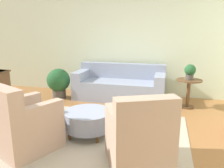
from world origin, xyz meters
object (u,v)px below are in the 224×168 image
(armchair_right, at_px, (139,140))
(side_table, at_px, (189,88))
(couch, at_px, (120,86))
(armchair_left, at_px, (23,126))
(ottoman_table, at_px, (88,120))
(potted_plant_floor, at_px, (59,82))
(potted_plant_on_side_table, at_px, (190,71))

(armchair_right, distance_m, side_table, 2.63)
(couch, xyz_separation_m, armchair_left, (-0.76, -2.79, 0.06))
(armchair_left, relative_size, ottoman_table, 1.31)
(armchair_right, bearing_deg, potted_plant_floor, 133.79)
(armchair_left, xyz_separation_m, potted_plant_on_side_table, (2.37, 2.51, 0.44))
(armchair_left, bearing_deg, potted_plant_floor, 107.13)
(couch, height_order, armchair_left, armchair_left)
(armchair_left, relative_size, potted_plant_floor, 1.32)
(potted_plant_floor, bearing_deg, armchair_left, -72.87)
(couch, distance_m, armchair_left, 2.89)
(armchair_left, height_order, potted_plant_floor, armchair_left)
(side_table, relative_size, potted_plant_floor, 0.85)
(couch, distance_m, ottoman_table, 2.10)
(couch, distance_m, armchair_right, 2.92)
(couch, xyz_separation_m, potted_plant_floor, (-1.52, -0.32, 0.10))
(armchair_left, relative_size, armchair_right, 1.00)
(potted_plant_on_side_table, xyz_separation_m, potted_plant_floor, (-3.14, -0.04, -0.40))
(armchair_right, height_order, potted_plant_floor, armchair_right)
(couch, relative_size, armchair_right, 2.22)
(armchair_right, relative_size, ottoman_table, 1.31)
(ottoman_table, distance_m, potted_plant_floor, 2.31)
(couch, height_order, potted_plant_on_side_table, potted_plant_on_side_table)
(armchair_left, relative_size, potted_plant_on_side_table, 2.98)
(side_table, height_order, potted_plant_on_side_table, potted_plant_on_side_table)
(couch, bearing_deg, armchair_right, -73.00)
(armchair_left, distance_m, ottoman_table, 0.99)
(potted_plant_on_side_table, relative_size, potted_plant_floor, 0.44)
(couch, relative_size, armchair_left, 2.22)
(potted_plant_on_side_table, bearing_deg, armchair_right, -106.87)
(armchair_left, bearing_deg, couch, 74.84)
(armchair_left, xyz_separation_m, ottoman_table, (0.70, 0.69, -0.11))
(couch, distance_m, side_table, 1.65)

